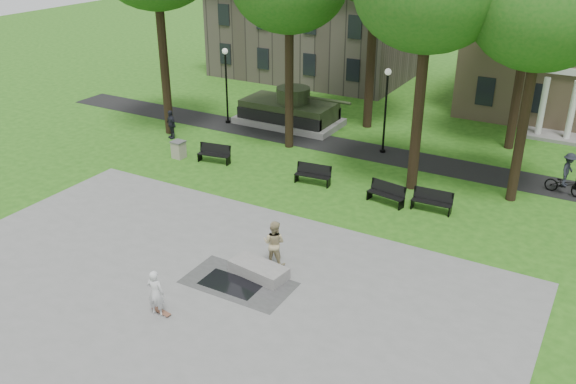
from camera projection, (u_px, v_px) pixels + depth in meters
name	position (u px, v px, depth m)	size (l,w,h in m)	color
ground	(258.00, 245.00, 24.65)	(120.00, 120.00, 0.00)	#225313
plaza	(180.00, 309.00, 20.70)	(22.00, 16.00, 0.02)	gray
footpath	(372.00, 152.00, 34.11)	(44.00, 2.60, 0.01)	black
building_left	(317.00, 29.00, 48.96)	(15.00, 10.00, 7.20)	#4C443D
tree_3	(543.00, 10.00, 24.93)	(6.00, 6.00, 11.19)	black
lamp_left	(226.00, 80.00, 37.65)	(0.36, 0.36, 4.73)	black
lamp_mid	(386.00, 104.00, 32.95)	(0.36, 0.36, 4.73)	black
tank_monument	(289.00, 111.00, 38.22)	(7.45, 3.40, 2.40)	gray
puddle	(231.00, 284.00, 22.06)	(2.20, 1.20, 0.00)	black
concrete_block	(259.00, 270.00, 22.52)	(2.20, 1.00, 0.45)	gray
skateboard	(161.00, 312.00, 20.46)	(0.78, 0.20, 0.07)	brown
skateboarder	(156.00, 293.00, 20.08)	(0.61, 0.40, 1.68)	silver
friend_watching	(274.00, 243.00, 22.97)	(0.88, 0.68, 1.81)	tan
pedestrian_walker	(171.00, 124.00, 35.87)	(1.00, 0.42, 1.71)	black
cyclist	(567.00, 178.00, 28.73)	(1.95, 1.15, 2.08)	black
park_bench_0	(215.00, 153.00, 32.56)	(1.85, 0.80, 1.00)	black
park_bench_1	(313.00, 174.00, 30.00)	(1.84, 0.71, 1.00)	black
park_bench_2	(386.00, 193.00, 27.98)	(1.85, 0.83, 1.00)	black
park_bench_3	(432.00, 200.00, 27.26)	(1.82, 0.60, 1.00)	black
trash_bin	(179.00, 149.00, 33.16)	(0.69, 0.69, 0.96)	gray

